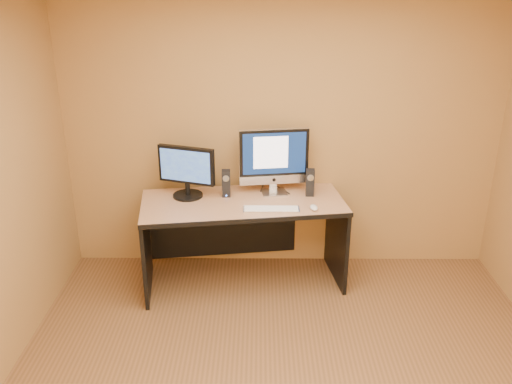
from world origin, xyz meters
TOP-DOWN VIEW (x-y plane):
  - walls at (0.00, 0.00)m, footprint 4.00×4.00m
  - desk at (-0.35, 1.57)m, footprint 1.85×1.01m
  - imac at (-0.07, 1.75)m, footprint 0.65×0.32m
  - second_monitor at (-0.84, 1.67)m, footprint 0.58×0.42m
  - speaker_left at (-0.50, 1.68)m, footprint 0.08×0.08m
  - speaker_right at (0.25, 1.71)m, footprint 0.08×0.08m
  - keyboard at (-0.10, 1.37)m, footprint 0.47×0.13m
  - mouse at (0.25, 1.39)m, footprint 0.08×0.12m
  - cable_a at (0.01, 1.83)m, footprint 0.13×0.21m
  - cable_b at (-0.18, 1.88)m, footprint 0.04×0.20m

SIDE VIEW (x-z plane):
  - desk at x=-0.35m, z-range 0.00..0.81m
  - cable_a at x=0.01m, z-range 0.81..0.82m
  - cable_b at x=-0.18m, z-range 0.81..0.82m
  - keyboard at x=-0.10m, z-range 0.81..0.83m
  - mouse at x=0.25m, z-range 0.81..0.85m
  - speaker_left at x=-0.50m, z-range 0.81..1.06m
  - speaker_right at x=0.25m, z-range 0.81..1.06m
  - second_monitor at x=-0.84m, z-range 0.81..1.28m
  - imac at x=-0.07m, z-range 0.81..1.42m
  - walls at x=0.00m, z-range 0.00..2.60m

